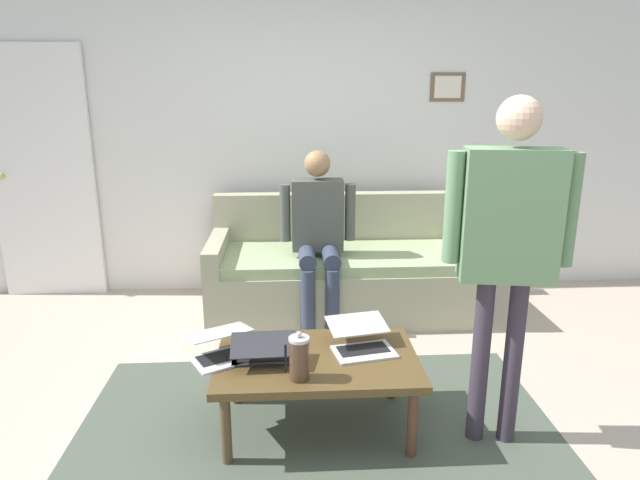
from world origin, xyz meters
TOP-DOWN VIEW (x-y plane):
  - ground_plane at (0.00, 0.00)m, footprint 7.68×7.68m
  - area_rug at (0.10, 0.07)m, footprint 2.47×1.70m
  - back_wall at (-0.00, -2.20)m, footprint 7.04×0.11m
  - interior_door at (2.23, -2.11)m, footprint 0.82×0.09m
  - couch at (-0.17, -1.61)m, footprint 2.00×0.90m
  - coffee_table at (0.10, -0.03)m, footprint 1.01×0.65m
  - laptop_left at (0.36, -0.02)m, footprint 0.33×0.28m
  - laptop_center at (-0.13, -0.10)m, footprint 0.36×0.37m
  - laptop_right at (0.57, -0.06)m, footprint 0.42×0.40m
  - french_press at (0.19, 0.18)m, footprint 0.12×0.10m
  - person_standing at (-0.77, 0.11)m, footprint 0.59×0.25m
  - person_seated at (0.02, -1.38)m, footprint 0.55×0.51m

SIDE VIEW (x-z plane):
  - ground_plane at x=0.00m, z-range 0.00..0.00m
  - area_rug at x=0.10m, z-range 0.00..0.01m
  - couch at x=-0.17m, z-range -0.13..0.75m
  - coffee_table at x=0.10m, z-range 0.16..0.56m
  - laptop_left at x=0.36m, z-range 0.38..0.51m
  - laptop_center at x=-0.13m, z-range 0.38..0.51m
  - laptop_right at x=0.57m, z-range 0.38..0.51m
  - french_press at x=0.19m, z-range 0.39..0.63m
  - person_seated at x=0.02m, z-range 0.09..1.37m
  - interior_door at x=2.23m, z-range 0.00..2.05m
  - person_standing at x=-0.77m, z-range 0.24..1.92m
  - back_wall at x=0.00m, z-range 0.00..2.70m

